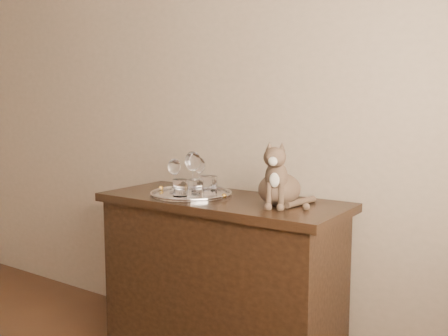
{
  "coord_description": "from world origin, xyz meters",
  "views": [
    {
      "loc": [
        1.93,
        0.02,
        1.29
      ],
      "look_at": [
        0.61,
        1.95,
        0.99
      ],
      "focal_mm": 40.0,
      "sensor_mm": 36.0,
      "label": 1
    }
  ],
  "objects_px": {
    "tray": "(191,195)",
    "wine_glass_d": "(193,172)",
    "tumbler_c": "(208,186)",
    "cat": "(280,173)",
    "wine_glass_c": "(174,176)",
    "tumbler_b": "(180,188)",
    "sideboard": "(221,284)",
    "tumbler_a": "(195,189)",
    "wine_glass_b": "(199,174)"
  },
  "relations": [
    {
      "from": "wine_glass_d",
      "to": "tumbler_c",
      "type": "distance_m",
      "value": 0.13
    },
    {
      "from": "sideboard",
      "to": "tray",
      "type": "height_order",
      "value": "tray"
    },
    {
      "from": "tumbler_b",
      "to": "wine_glass_b",
      "type": "bearing_deg",
      "value": 99.01
    },
    {
      "from": "tray",
      "to": "wine_glass_d",
      "type": "bearing_deg",
      "value": 110.31
    },
    {
      "from": "wine_glass_d",
      "to": "cat",
      "type": "relative_size",
      "value": 0.72
    },
    {
      "from": "tumbler_a",
      "to": "tumbler_c",
      "type": "xyz_separation_m",
      "value": [
        0.02,
        0.07,
        0.01
      ]
    },
    {
      "from": "wine_glass_d",
      "to": "tumbler_a",
      "type": "bearing_deg",
      "value": -48.08
    },
    {
      "from": "cat",
      "to": "tumbler_a",
      "type": "bearing_deg",
      "value": 178.61
    },
    {
      "from": "sideboard",
      "to": "wine_glass_c",
      "type": "relative_size",
      "value": 7.05
    },
    {
      "from": "tray",
      "to": "tumbler_c",
      "type": "distance_m",
      "value": 0.12
    },
    {
      "from": "tumbler_b",
      "to": "cat",
      "type": "bearing_deg",
      "value": 13.46
    },
    {
      "from": "tray",
      "to": "tumbler_a",
      "type": "height_order",
      "value": "tumbler_a"
    },
    {
      "from": "tumbler_a",
      "to": "tumbler_b",
      "type": "distance_m",
      "value": 0.09
    },
    {
      "from": "wine_glass_b",
      "to": "tumbler_c",
      "type": "distance_m",
      "value": 0.18
    },
    {
      "from": "tray",
      "to": "tumbler_a",
      "type": "relative_size",
      "value": 4.65
    },
    {
      "from": "sideboard",
      "to": "tumbler_c",
      "type": "xyz_separation_m",
      "value": [
        -0.06,
        -0.03,
        0.48
      ]
    },
    {
      "from": "wine_glass_c",
      "to": "cat",
      "type": "xyz_separation_m",
      "value": [
        0.55,
        0.06,
        0.05
      ]
    },
    {
      "from": "wine_glass_c",
      "to": "tumbler_b",
      "type": "xyz_separation_m",
      "value": [
        0.08,
        -0.06,
        -0.04
      ]
    },
    {
      "from": "tumbler_a",
      "to": "wine_glass_c",
      "type": "bearing_deg",
      "value": 162.95
    },
    {
      "from": "sideboard",
      "to": "tumbler_a",
      "type": "xyz_separation_m",
      "value": [
        -0.08,
        -0.1,
        0.48
      ]
    },
    {
      "from": "sideboard",
      "to": "wine_glass_b",
      "type": "xyz_separation_m",
      "value": [
        -0.19,
        0.08,
        0.52
      ]
    },
    {
      "from": "wine_glass_b",
      "to": "wine_glass_d",
      "type": "relative_size",
      "value": 0.81
    },
    {
      "from": "wine_glass_b",
      "to": "tumbler_a",
      "type": "xyz_separation_m",
      "value": [
        0.11,
        -0.18,
        -0.04
      ]
    },
    {
      "from": "wine_glass_c",
      "to": "tumbler_b",
      "type": "bearing_deg",
      "value": -34.53
    },
    {
      "from": "tumbler_c",
      "to": "cat",
      "type": "distance_m",
      "value": 0.38
    },
    {
      "from": "wine_glass_b",
      "to": "cat",
      "type": "relative_size",
      "value": 0.59
    },
    {
      "from": "wine_glass_b",
      "to": "tumbler_c",
      "type": "xyz_separation_m",
      "value": [
        0.14,
        -0.11,
        -0.04
      ]
    },
    {
      "from": "wine_glass_b",
      "to": "tumbler_b",
      "type": "height_order",
      "value": "wine_glass_b"
    },
    {
      "from": "tray",
      "to": "wine_glass_d",
      "type": "xyz_separation_m",
      "value": [
        -0.01,
        0.03,
        0.11
      ]
    },
    {
      "from": "tumbler_c",
      "to": "cat",
      "type": "bearing_deg",
      "value": 5.45
    },
    {
      "from": "sideboard",
      "to": "wine_glass_b",
      "type": "distance_m",
      "value": 0.56
    },
    {
      "from": "wine_glass_b",
      "to": "tray",
      "type": "bearing_deg",
      "value": -72.8
    },
    {
      "from": "sideboard",
      "to": "tumbler_a",
      "type": "height_order",
      "value": "tumbler_a"
    },
    {
      "from": "wine_glass_c",
      "to": "tumbler_c",
      "type": "height_order",
      "value": "wine_glass_c"
    },
    {
      "from": "tumbler_b",
      "to": "cat",
      "type": "relative_size",
      "value": 0.28
    },
    {
      "from": "tumbler_a",
      "to": "sideboard",
      "type": "bearing_deg",
      "value": 53.04
    },
    {
      "from": "sideboard",
      "to": "wine_glass_d",
      "type": "height_order",
      "value": "wine_glass_d"
    },
    {
      "from": "tray",
      "to": "wine_glass_c",
      "type": "distance_m",
      "value": 0.13
    },
    {
      "from": "tumbler_b",
      "to": "tumbler_c",
      "type": "xyz_separation_m",
      "value": [
        0.11,
        0.08,
        0.01
      ]
    },
    {
      "from": "tumbler_b",
      "to": "tumbler_c",
      "type": "relative_size",
      "value": 0.83
    },
    {
      "from": "wine_glass_d",
      "to": "tumbler_a",
      "type": "relative_size",
      "value": 2.4
    },
    {
      "from": "sideboard",
      "to": "tumbler_a",
      "type": "distance_m",
      "value": 0.49
    },
    {
      "from": "tray",
      "to": "wine_glass_b",
      "type": "distance_m",
      "value": 0.14
    },
    {
      "from": "sideboard",
      "to": "tray",
      "type": "xyz_separation_m",
      "value": [
        -0.16,
        -0.03,
        0.43
      ]
    },
    {
      "from": "tumbler_b",
      "to": "tray",
      "type": "bearing_deg",
      "value": 87.34
    },
    {
      "from": "wine_glass_c",
      "to": "tumbler_b",
      "type": "distance_m",
      "value": 0.11
    },
    {
      "from": "wine_glass_c",
      "to": "tumbler_c",
      "type": "xyz_separation_m",
      "value": [
        0.19,
        0.02,
        -0.04
      ]
    },
    {
      "from": "wine_glass_d",
      "to": "wine_glass_b",
      "type": "bearing_deg",
      "value": 106.02
    },
    {
      "from": "wine_glass_d",
      "to": "tumbler_c",
      "type": "xyz_separation_m",
      "value": [
        0.11,
        -0.03,
        -0.06
      ]
    },
    {
      "from": "wine_glass_b",
      "to": "cat",
      "type": "bearing_deg",
      "value": -8.35
    }
  ]
}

